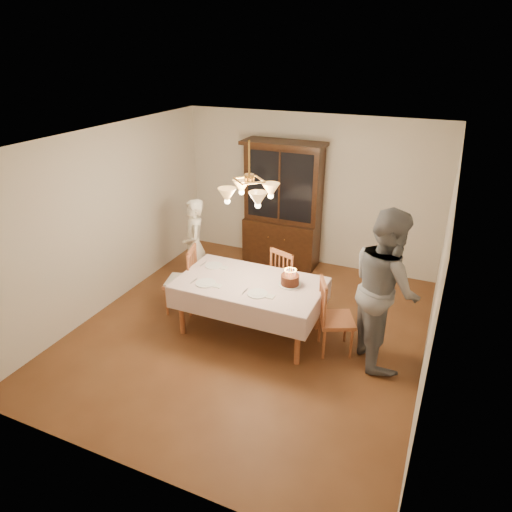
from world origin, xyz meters
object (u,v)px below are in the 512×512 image
at_px(chair_far_side, 289,283).
at_px(birthday_cake, 290,280).
at_px(china_hutch, 283,207).
at_px(dining_table, 250,287).
at_px(elderly_woman, 195,246).

relative_size(chair_far_side, birthday_cake, 3.33).
bearing_deg(chair_far_side, china_hutch, 114.19).
bearing_deg(dining_table, elderly_woman, 149.86).
bearing_deg(china_hutch, chair_far_side, -65.81).
bearing_deg(china_hutch, elderly_woman, -120.04).
bearing_deg(chair_far_side, birthday_cake, -69.58).
relative_size(china_hutch, chair_far_side, 2.16).
bearing_deg(china_hutch, birthday_cake, -66.88).
relative_size(dining_table, elderly_woman, 1.26).
bearing_deg(birthday_cake, dining_table, -165.10).
bearing_deg(china_hutch, dining_table, -80.00).
height_order(dining_table, chair_far_side, chair_far_side).
height_order(dining_table, elderly_woman, elderly_woman).
bearing_deg(elderly_woman, chair_far_side, 54.03).
height_order(dining_table, birthday_cake, birthday_cake).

